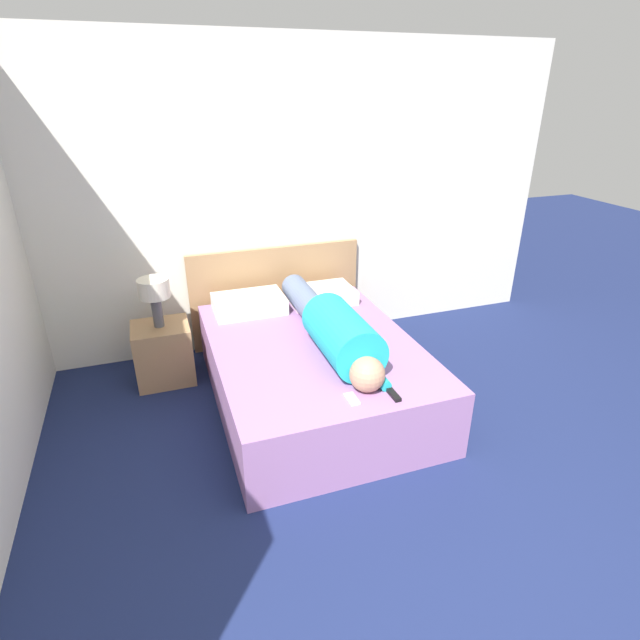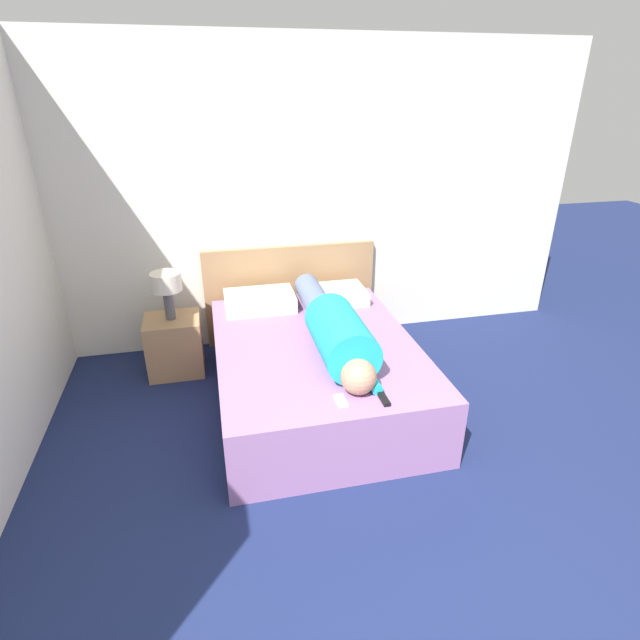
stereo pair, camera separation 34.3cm
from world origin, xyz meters
name	(u,v)px [view 1 (the left image)]	position (x,y,z in m)	size (l,w,h in m)	color
wall_back	(280,201)	(0.00, 3.35, 1.30)	(5.26, 0.06, 2.60)	silver
bed	(314,372)	(-0.09, 2.20, 0.25)	(1.45, 1.93, 0.49)	#936699
headboard	(276,295)	(-0.09, 3.28, 0.46)	(1.57, 0.04, 0.91)	#A37A51
nightstand	(164,353)	(-1.14, 2.88, 0.24)	(0.45, 0.39, 0.49)	#A37A51
table_lamp	(154,292)	(-1.14, 2.88, 0.78)	(0.24, 0.24, 0.39)	#4C4C51
person_lying	(334,328)	(0.03, 2.08, 0.65)	(0.36, 1.70, 0.36)	tan
pillow_near_headboard	(249,304)	(-0.41, 2.93, 0.56)	(0.58, 0.40, 0.13)	silver
pillow_second	(321,295)	(0.23, 2.93, 0.55)	(0.55, 0.40, 0.11)	silver
tv_remote	(393,394)	(0.15, 1.38, 0.50)	(0.04, 0.15, 0.02)	black
cell_phone	(352,399)	(-0.10, 1.43, 0.50)	(0.06, 0.13, 0.01)	#B2B7BC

